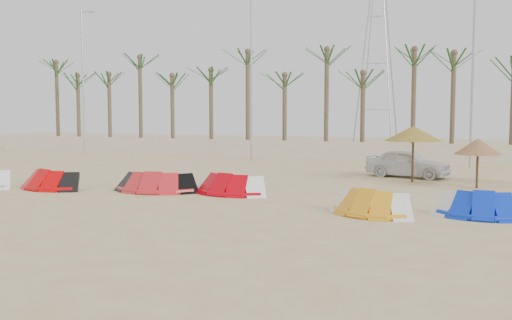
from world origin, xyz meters
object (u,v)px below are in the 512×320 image
at_px(kite_red_right, 231,183).
at_px(kite_orange, 371,201).
at_px(kite_red_mid, 160,181).
at_px(car, 408,163).
at_px(parasol_left, 413,134).
at_px(parasol_mid, 478,147).
at_px(kite_blue, 484,203).
at_px(kite_red_left, 55,178).

distance_m(kite_red_right, kite_orange, 6.71).
distance_m(kite_red_mid, car, 12.77).
distance_m(parasol_left, parasol_mid, 3.10).
bearing_deg(kite_blue, kite_red_left, 178.89).
distance_m(kite_red_mid, parasol_left, 11.94).
xyz_separation_m(kite_red_right, kite_orange, (6.16, -2.66, -0.00)).
distance_m(kite_orange, kite_blue, 3.48).
bearing_deg(kite_orange, parasol_mid, 69.28).
bearing_deg(kite_red_right, parasol_mid, 30.52).
bearing_deg(kite_blue, car, 109.30).
bearing_deg(parasol_mid, kite_red_right, -149.48).
bearing_deg(kite_red_left, kite_red_right, 10.35).
xyz_separation_m(kite_red_right, kite_blue, (9.52, -1.76, -0.00)).
relative_size(kite_red_mid, kite_blue, 1.23).
distance_m(parasol_mid, car, 4.68).
xyz_separation_m(kite_red_left, kite_blue, (17.30, -0.34, -0.00)).
xyz_separation_m(kite_red_left, kite_red_right, (7.78, 1.42, -0.00)).
xyz_separation_m(parasol_left, parasol_mid, (2.85, -1.12, -0.48)).
height_order(kite_red_mid, car, car).
relative_size(kite_red_left, car, 0.87).
height_order(kite_orange, car, car).
relative_size(kite_orange, parasol_left, 1.23).
height_order(kite_red_right, kite_blue, same).
relative_size(kite_red_mid, car, 0.87).
bearing_deg(kite_red_right, kite_red_mid, -169.85).
xyz_separation_m(kite_red_right, parasol_mid, (9.22, 5.43, 1.39)).
xyz_separation_m(kite_orange, car, (-0.25, 11.21, 0.30)).
relative_size(kite_red_right, kite_blue, 1.21).
xyz_separation_m(kite_orange, parasol_mid, (3.06, 8.09, 1.39)).
relative_size(kite_blue, parasol_mid, 1.37).
height_order(kite_red_left, kite_blue, same).
distance_m(kite_red_mid, parasol_mid, 13.71).
bearing_deg(kite_red_right, kite_red_left, -169.65).
relative_size(kite_red_mid, kite_orange, 1.11).
bearing_deg(kite_red_right, car, 55.37).
distance_m(kite_red_left, parasol_mid, 18.38).
height_order(parasol_left, car, parasol_left).
bearing_deg(kite_red_right, kite_orange, -23.34).
distance_m(kite_red_left, kite_red_mid, 4.82).
height_order(kite_red_mid, parasol_left, parasol_left).
relative_size(kite_red_right, parasol_left, 1.35).
relative_size(kite_red_left, kite_red_right, 1.02).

